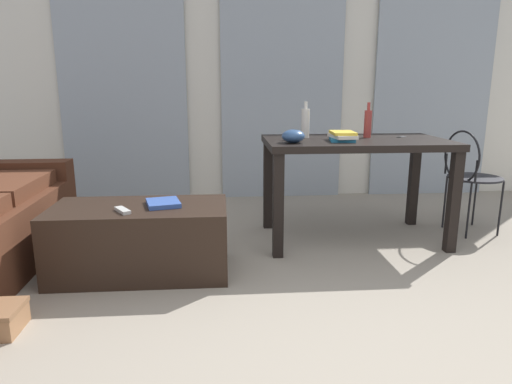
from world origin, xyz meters
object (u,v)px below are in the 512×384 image
at_px(bottle_near, 368,123).
at_px(bowl, 293,136).
at_px(bottle_far, 306,123).
at_px(scissors, 400,137).
at_px(book_stack, 342,136).
at_px(wire_chair, 468,170).
at_px(magazine, 163,203).
at_px(tv_remote_primary, 123,210).
at_px(coffee_table, 141,240).
at_px(craft_table, 355,154).

relative_size(bottle_near, bowl, 1.65).
height_order(bottle_far, scissors, bottle_far).
relative_size(bottle_far, book_stack, 1.01).
xyz_separation_m(wire_chair, bottle_near, (-0.82, 0.02, 0.37)).
bearing_deg(magazine, bottle_near, 8.91).
height_order(wire_chair, tv_remote_primary, wire_chair).
distance_m(coffee_table, magazine, 0.27).
bearing_deg(tv_remote_primary, bottle_near, -7.90).
relative_size(craft_table, bottle_near, 5.07).
height_order(book_stack, scissors, book_stack).
relative_size(coffee_table, book_stack, 4.03).
bearing_deg(bottle_near, scissors, -1.94).
height_order(craft_table, scissors, scissors).
height_order(wire_chair, book_stack, book_stack).
bearing_deg(bottle_far, bowl, -115.33).
relative_size(craft_table, bowl, 8.39).
bearing_deg(tv_remote_primary, book_stack, -10.96).
bearing_deg(tv_remote_primary, craft_table, -9.36).
height_order(wire_chair, magazine, wire_chair).
relative_size(craft_table, book_stack, 4.99).
xyz_separation_m(wire_chair, bowl, (-1.44, -0.26, 0.31)).
relative_size(bottle_far, magazine, 1.22).
height_order(wire_chair, bottle_near, bottle_near).
distance_m(wire_chair, scissors, 0.62).
height_order(coffee_table, bottle_near, bottle_near).
distance_m(craft_table, bowl, 0.55).
bearing_deg(bottle_near, magazine, -157.18).
bearing_deg(bottle_near, coffee_table, -158.74).
bearing_deg(tv_remote_primary, coffee_table, 29.80).
bearing_deg(bottle_near, bottle_far, 177.61).
relative_size(wire_chair, bottle_near, 3.13).
relative_size(coffee_table, wire_chair, 1.31).
xyz_separation_m(wire_chair, bottle_far, (-1.29, 0.04, 0.37)).
distance_m(bottle_far, tv_remote_primary, 1.52).
relative_size(coffee_table, bottle_far, 4.00).
bearing_deg(bowl, bottle_near, 24.56).
bearing_deg(wire_chair, bowl, -169.63).
bearing_deg(wire_chair, bottle_near, 178.81).
height_order(tv_remote_primary, magazine, magazine).
distance_m(craft_table, wire_chair, 0.95).
height_order(coffee_table, wire_chair, wire_chair).
height_order(coffee_table, magazine, magazine).
relative_size(bowl, magazine, 0.72).
bearing_deg(craft_table, wire_chair, 5.03).
bearing_deg(wire_chair, craft_table, -174.97).
bearing_deg(bottle_near, tv_remote_primary, -155.78).
height_order(craft_table, book_stack, book_stack).
xyz_separation_m(bottle_far, book_stack, (0.22, -0.22, -0.08)).
relative_size(wire_chair, magazine, 3.73).
distance_m(bowl, tv_remote_primary, 1.24).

